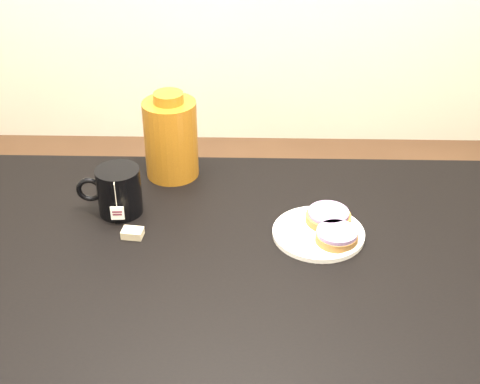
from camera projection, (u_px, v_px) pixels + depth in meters
The scene contains 7 objects.
table at pixel (221, 295), 1.42m from camera, with size 1.40×0.90×0.75m.
plate at pixel (318, 233), 1.45m from camera, with size 0.20×0.20×0.01m.
bagel_back at pixel (328, 216), 1.48m from camera, with size 0.14×0.14×0.03m.
bagel_front at pixel (337, 236), 1.42m from camera, with size 0.12×0.12×0.03m.
mug at pixel (118, 191), 1.51m from camera, with size 0.15×0.11×0.11m.
teabag_pouch at pixel (133, 233), 1.45m from camera, with size 0.04×0.03×0.02m, color #C6B793.
bagel_package at pixel (171, 138), 1.63m from camera, with size 0.17×0.17×0.22m.
Camera 1 is at (0.07, -1.08, 1.61)m, focal length 50.00 mm.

